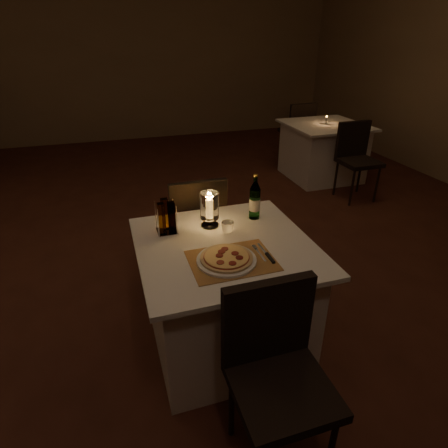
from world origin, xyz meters
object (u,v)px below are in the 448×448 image
object	(u,v)px
chair_far	(196,220)
neighbor_table_right	(322,151)
main_table	(225,295)
pizza	(227,257)
water_bottle	(255,201)
plate	(227,260)
chair_near	(275,360)
tumbler	(228,228)
hurricane_candle	(209,207)

from	to	relation	value
chair_far	neighbor_table_right	xyz separation A→B (m)	(2.24, 1.87, -0.18)
main_table	pizza	size ratio (longest dim) A/B	3.57
main_table	water_bottle	size ratio (longest dim) A/B	3.34
plate	water_bottle	size ratio (longest dim) A/B	1.07
water_bottle	plate	bearing A→B (deg)	-126.97
plate	neighbor_table_right	xyz separation A→B (m)	(2.29, 2.76, -0.38)
chair_near	neighbor_table_right	bearing A→B (deg)	55.88
plate	water_bottle	xyz separation A→B (m)	(0.34, 0.45, 0.11)
plate	tumbler	size ratio (longest dim) A/B	4.25
chair_near	plate	world-z (taller)	chair_near
plate	hurricane_candle	bearing A→B (deg)	86.20
tumbler	neighbor_table_right	xyz separation A→B (m)	(2.18, 2.47, -0.40)
pizza	hurricane_candle	xyz separation A→B (m)	(0.03, 0.43, 0.10)
chair_far	water_bottle	size ratio (longest dim) A/B	3.01
plate	chair_far	bearing A→B (deg)	86.80
pizza	chair_near	bearing A→B (deg)	-84.66
chair_far	neighbor_table_right	distance (m)	2.92
pizza	water_bottle	world-z (taller)	water_bottle
tumbler	chair_far	bearing A→B (deg)	95.21
tumbler	water_bottle	world-z (taller)	water_bottle
main_table	pizza	distance (m)	0.44
chair_far	water_bottle	distance (m)	0.62
pizza	neighbor_table_right	size ratio (longest dim) A/B	0.28
chair_near	water_bottle	world-z (taller)	water_bottle
plate	pizza	bearing A→B (deg)	-51.51
tumbler	neighbor_table_right	size ratio (longest dim) A/B	0.08
main_table	chair_near	world-z (taller)	chair_near
plate	pizza	xyz separation A→B (m)	(0.00, -0.00, 0.02)
water_bottle	neighbor_table_right	bearing A→B (deg)	49.94
chair_far	chair_near	bearing A→B (deg)	-90.00
chair_near	hurricane_candle	bearing A→B (deg)	91.30
chair_far	plate	world-z (taller)	chair_far
chair_near	plate	distance (m)	0.57
chair_far	hurricane_candle	bearing A→B (deg)	-92.65
water_bottle	neighbor_table_right	world-z (taller)	water_bottle
main_table	water_bottle	xyz separation A→B (m)	(0.29, 0.27, 0.49)
main_table	neighbor_table_right	bearing A→B (deg)	49.15
hurricane_candle	neighbor_table_right	size ratio (longest dim) A/B	0.22
chair_near	chair_far	xyz separation A→B (m)	(-0.00, 1.43, 0.00)
main_table	water_bottle	distance (m)	0.62
tumbler	hurricane_candle	xyz separation A→B (m)	(-0.08, 0.13, 0.09)
plate	main_table	bearing A→B (deg)	74.48
plate	chair_near	bearing A→B (deg)	-84.65
pizza	neighbor_table_right	bearing A→B (deg)	50.43
neighbor_table_right	plate	bearing A→B (deg)	-129.58
pizza	neighbor_table_right	world-z (taller)	pizza
chair_far	tumbler	distance (m)	0.64
tumbler	water_bottle	distance (m)	0.29
tumbler	neighbor_table_right	world-z (taller)	tumbler
tumbler	water_bottle	bearing A→B (deg)	32.83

